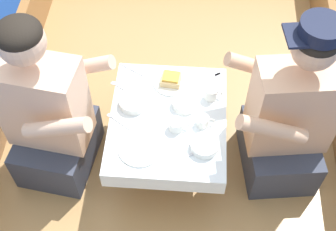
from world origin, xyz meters
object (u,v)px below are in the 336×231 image
coffee_cup_port (176,125)px  coffee_cup_starboard (211,93)px  sandwich (172,79)px  coffee_cup_center (203,121)px  person_port (48,115)px  person_starboard (288,119)px

coffee_cup_port → coffee_cup_starboard: (0.16, 0.20, 0.01)m
sandwich → coffee_cup_starboard: (0.20, -0.08, 0.00)m
sandwich → coffee_cup_center: sandwich is taller
person_port → coffee_cup_center: 0.76m
coffee_cup_starboard → coffee_cup_center: bearing=-102.3°
sandwich → coffee_cup_center: (0.17, -0.25, -0.00)m
person_port → coffee_cup_port: bearing=6.6°
sandwich → person_starboard: bearing=-19.6°
coffee_cup_starboard → coffee_cup_center: 0.17m
sandwich → coffee_cup_port: 0.29m
person_starboard → sandwich: bearing=-27.5°
coffee_cup_port → person_starboard: bearing=8.0°
person_port → coffee_cup_port: person_port is taller
person_starboard → coffee_cup_starboard: person_starboard is taller
person_port → sandwich: bearing=32.4°
person_port → coffee_cup_port: 0.63m
person_port → person_starboard: 1.18m
coffee_cup_center → coffee_cup_starboard: bearing=77.7°
coffee_cup_port → person_port: bearing=178.5°
person_starboard → coffee_cup_port: person_starboard is taller
person_starboard → sandwich: size_ratio=9.68×
person_starboard → coffee_cup_port: 0.55m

